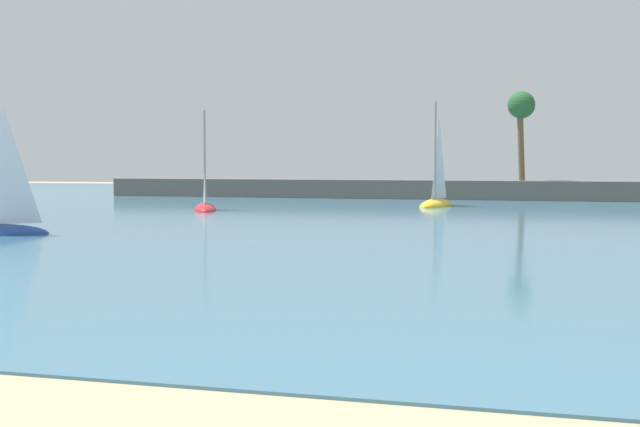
# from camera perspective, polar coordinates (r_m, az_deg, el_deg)

# --- Properties ---
(sea) EXTENTS (220.00, 111.68, 0.06)m
(sea) POSITION_cam_1_polar(r_m,az_deg,el_deg) (69.11, 12.75, 0.30)
(sea) COLOR teal
(sea) RESTS_ON ground
(palm_headland) EXTENTS (82.75, 6.46, 12.56)m
(palm_headland) POSITION_cam_1_polar(r_m,az_deg,el_deg) (84.59, 16.69, 2.66)
(palm_headland) COLOR #605B54
(palm_headland) RESTS_ON ground
(sailboat_toward_headland) EXTENTS (3.55, 5.46, 7.63)m
(sailboat_toward_headland) POSITION_cam_1_polar(r_m,az_deg,el_deg) (65.20, -7.25, 0.80)
(sailboat_toward_headland) COLOR red
(sailboat_toward_headland) RESTS_ON sea
(sailboat_far_left) EXTENTS (2.72, 6.19, 8.68)m
(sailboat_far_left) POSITION_cam_1_polar(r_m,az_deg,el_deg) (70.98, 7.35, 1.09)
(sailboat_far_left) COLOR yellow
(sailboat_far_left) RESTS_ON sea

